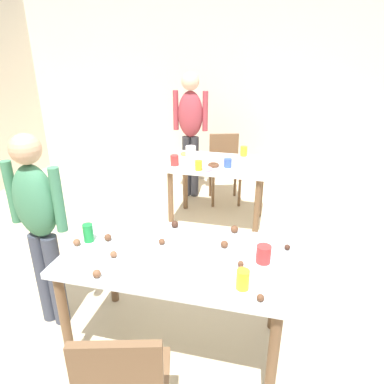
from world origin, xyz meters
The scene contains 32 objects.
ground_plane centered at (0.00, 0.00, 0.00)m, with size 6.40×6.40×0.00m, color beige.
wall_back centered at (0.00, 3.20, 1.30)m, with size 6.40×0.10×2.60m, color beige.
dining_table_near centered at (0.09, -0.10, 0.66)m, with size 1.38×0.77×0.75m.
dining_table_far centered at (0.03, 1.75, 0.64)m, with size 1.05×0.74×0.75m.
chair_far_table centered at (-0.01, 2.48, 0.50)m, with size 0.50×0.50×0.87m.
person_girl_near centered at (-0.89, -0.09, 0.86)m, with size 0.45×0.23×1.45m.
person_adult_far centered at (-0.48, 2.49, 0.99)m, with size 0.45×0.22×1.63m.
mixing_bowl centered at (0.13, -0.08, 0.79)m, with size 0.19×0.19×0.07m, color white.
soda_can centered at (-0.51, -0.10, 0.81)m, with size 0.07×0.07×0.12m, color #198438.
fork_near centered at (0.20, 0.12, 0.75)m, with size 0.17×0.02×0.01m, color silver.
cup_near_0 centered at (0.52, -0.35, 0.81)m, with size 0.07×0.07×0.11m, color yellow.
cup_near_1 centered at (0.62, -0.07, 0.80)m, with size 0.09×0.09×0.11m, color red.
cake_ball_0 centered at (0.62, -0.43, 0.77)m, with size 0.04×0.04×0.04m, color brown.
cake_ball_1 centered at (0.40, 0.24, 0.78)m, with size 0.05×0.05×0.05m, color brown.
cake_ball_2 centered at (-0.03, -0.02, 0.77)m, with size 0.04×0.04×0.04m, color brown.
cake_ball_3 centered at (0.50, -0.21, 0.77)m, with size 0.04×0.04×0.04m, color brown.
cake_ball_4 centered at (-0.56, -0.17, 0.77)m, with size 0.05×0.05×0.05m, color brown.
cake_ball_5 centered at (0.37, 0.04, 0.77)m, with size 0.05×0.05×0.05m, color brown.
cake_ball_6 centered at (-0.02, 0.22, 0.78)m, with size 0.05×0.05×0.05m, color #3D2319.
cake_ball_7 centered at (-0.39, -0.07, 0.77)m, with size 0.05×0.05×0.05m, color brown.
cake_ball_8 centered at (0.76, 0.10, 0.77)m, with size 0.04×0.04×0.04m, color #3D2319.
cake_ball_9 centered at (0.49, -0.15, 0.77)m, with size 0.04×0.04×0.04m, color brown.
cake_ball_10 centered at (-0.27, -0.45, 0.77)m, with size 0.05×0.05×0.05m, color brown.
cake_ball_11 centered at (-0.27, -0.24, 0.77)m, with size 0.04×0.04×0.04m, color brown.
pitcher_far centered at (-0.24, 1.55, 0.86)m, with size 0.11×0.11×0.22m, color white.
cup_far_0 centered at (0.15, 1.61, 0.80)m, with size 0.08×0.08×0.10m, color #3351B2.
cup_far_1 centered at (0.27, 2.06, 0.81)m, with size 0.08×0.08×0.11m, color yellow.
cup_far_2 centered at (-0.41, 1.54, 0.81)m, with size 0.09×0.09×0.11m, color red.
cup_far_3 centered at (-0.13, 1.45, 0.80)m, with size 0.07×0.07×0.10m, color yellow.
donut_far_0 centered at (0.00, 1.60, 0.77)m, with size 0.12×0.12×0.04m, color brown.
donut_far_1 centered at (-0.40, 1.92, 0.77)m, with size 0.11×0.11×0.03m, color gold.
donut_far_2 centered at (-0.04, 1.46, 0.77)m, with size 0.11×0.11×0.03m, color pink.
Camera 1 is at (0.63, -1.90, 1.96)m, focal length 33.08 mm.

